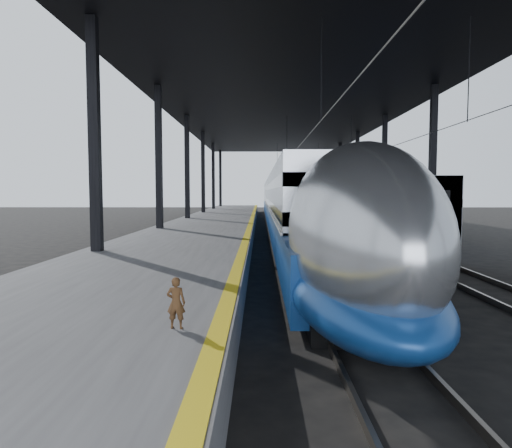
{
  "coord_description": "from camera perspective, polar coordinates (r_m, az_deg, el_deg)",
  "views": [
    {
      "loc": [
        -0.09,
        -10.83,
        3.07
      ],
      "look_at": [
        -0.22,
        4.23,
        2.0
      ],
      "focal_mm": 32.0,
      "sensor_mm": 36.0,
      "label": 1
    }
  ],
  "objects": [
    {
      "name": "ground",
      "position": [
        11.26,
        0.95,
        -11.76
      ],
      "size": [
        160.0,
        160.0,
        0.0
      ],
      "primitive_type": "plane",
      "color": "black",
      "rests_on": "ground"
    },
    {
      "name": "platform",
      "position": [
        31.13,
        -5.79,
        -0.7
      ],
      "size": [
        6.0,
        80.0,
        1.0
      ],
      "primitive_type": "cube",
      "color": "#4C4C4F",
      "rests_on": "ground"
    },
    {
      "name": "yellow_strip",
      "position": [
        30.91,
        -0.63,
        0.22
      ],
      "size": [
        0.3,
        80.0,
        0.01
      ],
      "primitive_type": "cube",
      "color": "yellow",
      "rests_on": "platform"
    },
    {
      "name": "rails",
      "position": [
        31.32,
        8.93,
        -1.47
      ],
      "size": [
        6.52,
        80.0,
        0.16
      ],
      "color": "slate",
      "rests_on": "ground"
    },
    {
      "name": "canopy",
      "position": [
        31.48,
        4.27,
        15.11
      ],
      "size": [
        18.0,
        75.0,
        9.47
      ],
      "color": "black",
      "rests_on": "ground"
    },
    {
      "name": "tgv_train",
      "position": [
        37.54,
        3.7,
        2.4
      ],
      "size": [
        2.97,
        65.2,
        4.26
      ],
      "color": "#AAADB1",
      "rests_on": "ground"
    },
    {
      "name": "second_train",
      "position": [
        46.9,
        9.21,
        2.58
      ],
      "size": [
        2.73,
        56.05,
        3.76
      ],
      "color": "navy",
      "rests_on": "ground"
    },
    {
      "name": "child",
      "position": [
        7.08,
        -9.97,
        -9.67
      ],
      "size": [
        0.3,
        0.21,
        0.79
      ],
      "primitive_type": "imported",
      "rotation": [
        0.0,
        0.0,
        3.06
      ],
      "color": "#4D3019",
      "rests_on": "platform"
    }
  ]
}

